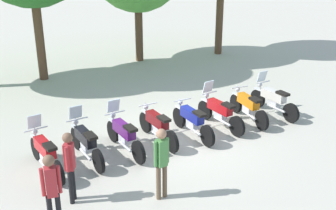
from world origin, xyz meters
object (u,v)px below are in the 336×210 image
object	(u,v)px
motorcycle_4	(192,120)
motorcycle_3	(157,125)
person_1	(52,187)
person_2	(161,158)
motorcycle_2	(124,134)
person_0	(70,162)
motorcycle_1	(86,142)
motorcycle_6	(248,106)
motorcycle_0	(45,153)
motorcycle_5	(220,112)
motorcycle_7	(273,100)

from	to	relation	value
motorcycle_4	motorcycle_3	bearing A→B (deg)	79.46
person_1	person_2	world-z (taller)	person_1
motorcycle_3	motorcycle_4	distance (m)	1.10
motorcycle_2	person_0	xyz separation A→B (m)	(-1.93, -1.76, 0.50)
motorcycle_4	person_0	world-z (taller)	person_0
motorcycle_1	person_2	distance (m)	2.81
person_1	motorcycle_6	bearing A→B (deg)	-61.38
person_1	motorcycle_1	bearing A→B (deg)	-22.02
motorcycle_0	motorcycle_5	size ratio (longest dim) A/B	1.00
person_1	person_2	size ratio (longest dim) A/B	1.00
motorcycle_3	motorcycle_5	world-z (taller)	motorcycle_5
motorcycle_4	motorcycle_2	bearing A→B (deg)	87.08
motorcycle_4	motorcycle_5	bearing A→B (deg)	-84.29
motorcycle_2	person_0	bearing A→B (deg)	126.17
motorcycle_6	person_0	size ratio (longest dim) A/B	1.27
motorcycle_0	motorcycle_3	distance (m)	3.30
motorcycle_7	person_0	distance (m)	7.69
person_2	motorcycle_4	bearing A→B (deg)	129.86
motorcycle_0	person_0	world-z (taller)	person_0
motorcycle_1	motorcycle_2	world-z (taller)	same
motorcycle_1	person_2	world-z (taller)	person_2
motorcycle_0	person_1	xyz separation A→B (m)	(-0.33, -2.53, 0.52)
motorcycle_5	motorcycle_3	bearing A→B (deg)	84.07
motorcycle_3	person_2	xyz separation A→B (m)	(-1.14, -2.70, 0.53)
motorcycle_6	person_2	xyz separation A→B (m)	(-4.43, -2.76, 0.53)
motorcycle_5	person_2	distance (m)	4.35
motorcycle_5	person_0	world-z (taller)	person_0
motorcycle_0	motorcycle_6	world-z (taller)	motorcycle_0
motorcycle_2	motorcycle_7	bearing A→B (deg)	-93.10
motorcycle_4	motorcycle_5	world-z (taller)	motorcycle_5
motorcycle_6	person_2	world-z (taller)	person_2
motorcycle_5	motorcycle_7	size ratio (longest dim) A/B	1.00
motorcycle_6	motorcycle_4	bearing A→B (deg)	98.74
motorcycle_7	motorcycle_1	bearing A→B (deg)	86.95
motorcycle_5	motorcycle_0	bearing A→B (deg)	86.23
motorcycle_3	person_1	xyz separation A→B (m)	(-3.61, -2.81, 0.54)
person_0	motorcycle_6	bearing A→B (deg)	46.90
motorcycle_3	person_1	world-z (taller)	person_1
motorcycle_6	person_2	bearing A→B (deg)	125.66
motorcycle_5	motorcycle_4	bearing A→B (deg)	92.18
person_2	motorcycle_5	bearing A→B (deg)	120.49
motorcycle_7	person_1	size ratio (longest dim) A/B	1.24
motorcycle_6	motorcycle_0	bearing A→B (deg)	96.73
motorcycle_0	motorcycle_2	size ratio (longest dim) A/B	1.00
motorcycle_5	motorcycle_6	world-z (taller)	motorcycle_5
motorcycle_5	person_1	size ratio (longest dim) A/B	1.24
motorcycle_3	motorcycle_5	bearing A→B (deg)	-93.24
motorcycle_1	motorcycle_4	bearing A→B (deg)	-95.60
motorcycle_3	motorcycle_5	xyz separation A→B (m)	(2.18, 0.05, 0.01)
motorcycle_0	motorcycle_7	world-z (taller)	same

